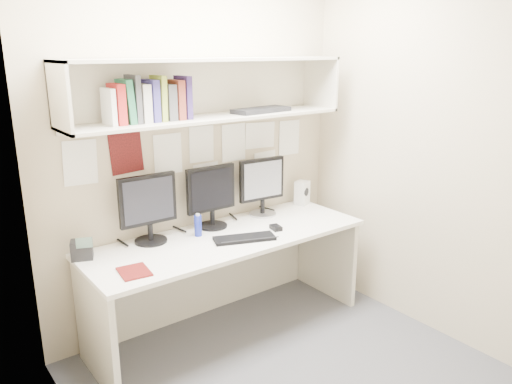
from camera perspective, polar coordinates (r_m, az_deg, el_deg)
floor at (r=3.37m, az=3.49°, el=-19.89°), size 2.40×2.00×0.01m
wall_back at (r=3.61m, az=-6.56°, el=5.14°), size 2.40×0.02×2.60m
wall_front at (r=2.19m, az=21.35°, el=-3.03°), size 2.40×0.02×2.60m
wall_left at (r=2.24m, az=-19.92°, el=-2.44°), size 0.02×2.00×2.60m
wall_right at (r=3.70m, az=18.19°, el=4.70°), size 0.02×2.00×2.60m
desk at (r=3.62m, az=-3.20°, el=-10.36°), size 2.00×0.70×0.73m
overhead_hutch at (r=3.43m, az=-5.56°, el=11.70°), size 2.00×0.38×0.40m
pinned_papers at (r=3.61m, az=-6.48°, el=4.35°), size 1.92×0.01×0.48m
monitor_left at (r=3.36m, az=-12.21°, el=-1.55°), size 0.40×0.22×0.46m
monitor_center at (r=3.58m, az=-5.14°, el=-0.23°), size 0.39×0.21×0.45m
monitor_right at (r=3.83m, az=0.68°, el=0.90°), size 0.38×0.21×0.45m
keyboard at (r=3.39m, az=-1.33°, el=-5.32°), size 0.44×0.29×0.02m
mouse at (r=3.58m, az=2.28°, el=-4.10°), size 0.08×0.11×0.03m
speaker at (r=4.14m, az=5.29°, el=-0.09°), size 0.13×0.13×0.20m
blue_bottle at (r=3.46m, az=-6.64°, el=-3.81°), size 0.05×0.05×0.16m
maroon_notebook at (r=3.00m, az=-13.74°, el=-8.84°), size 0.19×0.22×0.01m
desk_phone at (r=3.26m, az=-19.27°, el=-6.22°), size 0.16×0.15×0.15m
book_stack at (r=3.19m, az=-12.18°, el=10.12°), size 0.53×0.18×0.29m
hutch_tray at (r=3.60m, az=0.61°, el=9.35°), size 0.46×0.22×0.03m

